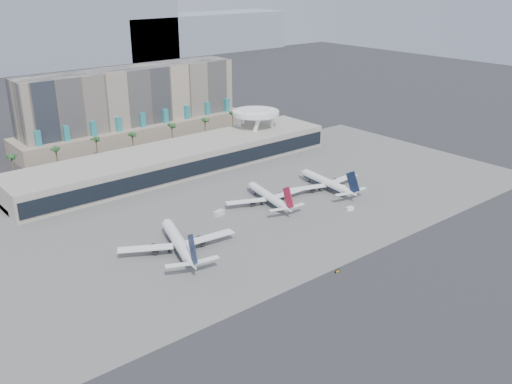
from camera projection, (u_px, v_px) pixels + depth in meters
ground at (342, 247)px, 207.34m from camera, size 900.00×900.00×0.00m
apron_pad at (247, 202)px, 246.86m from camera, size 260.00×130.00×0.06m
mountain_ridge at (2, 41)px, 550.80m from camera, size 680.00×60.00×70.00m
hotel at (133, 112)px, 332.51m from camera, size 140.00×30.00×42.00m
terminal at (179, 158)px, 283.92m from camera, size 170.00×32.50×14.50m
saucer_structure at (256, 116)px, 316.57m from camera, size 26.00×26.00×21.89m
palm_row at (155, 133)px, 311.89m from camera, size 157.80×2.80×13.10m
airliner_left at (179, 242)px, 202.38m from camera, size 41.57×43.04×15.33m
airliner_centre at (268, 196)px, 244.20m from camera, size 37.50×38.98×13.60m
airliner_right at (327, 182)px, 259.81m from camera, size 39.66×41.01×14.17m
service_vehicle_a at (219, 213)px, 233.28m from camera, size 4.81×2.92×2.20m
service_vehicle_b at (350, 209)px, 238.42m from camera, size 3.42×2.48×1.58m
taxiway_sign at (337, 271)px, 189.69m from camera, size 2.05×0.35×0.93m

